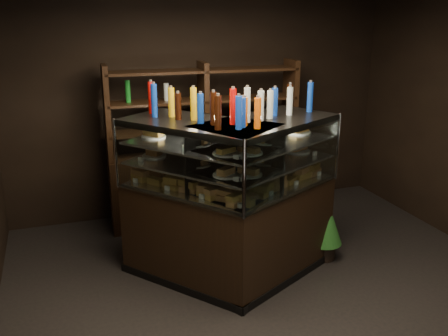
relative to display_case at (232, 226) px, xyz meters
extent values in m
plane|color=black|center=(0.28, -0.63, -0.53)|extent=(5.00, 5.00, 0.00)
cube|color=black|center=(0.28, 1.87, 0.97)|extent=(5.00, 0.02, 3.00)
cube|color=black|center=(0.31, -0.07, -0.06)|extent=(1.60, 1.30, 0.94)
cube|color=black|center=(0.31, -0.07, -0.49)|extent=(1.65, 1.34, 0.08)
cube|color=black|center=(0.31, -0.07, 1.04)|extent=(1.60, 1.30, 0.06)
cube|color=silver|center=(0.31, -0.07, 0.41)|extent=(1.53, 1.22, 0.02)
cube|color=silver|center=(0.31, -0.07, 0.64)|extent=(1.53, 1.22, 0.02)
cube|color=silver|center=(0.31, -0.07, 0.83)|extent=(1.53, 1.22, 0.02)
cube|color=white|center=(0.48, -0.39, 0.74)|extent=(1.27, 0.67, 0.66)
cylinder|color=silver|center=(1.11, -0.05, 0.74)|extent=(0.03, 0.03, 0.68)
cylinder|color=silver|center=(-0.16, -0.72, 0.74)|extent=(0.03, 0.03, 0.68)
cube|color=black|center=(-0.31, 0.07, -0.06)|extent=(1.45, 1.57, 0.94)
cube|color=black|center=(-0.31, 0.07, -0.49)|extent=(1.49, 1.62, 0.08)
cube|color=black|center=(-0.31, 0.07, 1.04)|extent=(1.45, 1.57, 0.06)
cube|color=silver|center=(-0.31, 0.07, 0.41)|extent=(1.37, 1.49, 0.02)
cube|color=silver|center=(-0.31, 0.07, 0.64)|extent=(1.37, 1.49, 0.02)
cube|color=silver|center=(-0.31, 0.07, 0.83)|extent=(1.37, 1.49, 0.02)
cube|color=white|center=(-0.60, -0.16, 0.74)|extent=(0.89, 1.14, 0.66)
cylinder|color=silver|center=(-0.16, -0.72, 0.74)|extent=(0.03, 0.03, 0.68)
cylinder|color=silver|center=(-1.04, 0.42, 0.74)|extent=(0.03, 0.03, 0.68)
cube|color=gold|center=(-0.20, -0.38, 0.45)|extent=(0.20, 0.16, 0.06)
cube|color=gold|center=(-0.03, -0.28, 0.45)|extent=(0.20, 0.16, 0.06)
cube|color=gold|center=(0.15, -0.19, 0.45)|extent=(0.20, 0.16, 0.06)
cube|color=gold|center=(0.33, -0.10, 0.45)|extent=(0.20, 0.16, 0.06)
cube|color=gold|center=(0.51, 0.00, 0.45)|extent=(0.20, 0.16, 0.06)
cube|color=gold|center=(0.69, 0.09, 0.45)|extent=(0.20, 0.16, 0.06)
cube|color=gold|center=(0.86, 0.18, 0.45)|extent=(0.20, 0.16, 0.06)
cylinder|color=white|center=(-0.17, -0.32, 0.65)|extent=(0.24, 0.24, 0.02)
cube|color=gold|center=(-0.17, -0.32, 0.69)|extent=(0.19, 0.15, 0.05)
cylinder|color=white|center=(0.31, -0.07, 0.65)|extent=(0.24, 0.24, 0.02)
cube|color=gold|center=(0.31, -0.07, 0.69)|extent=(0.19, 0.15, 0.05)
cylinder|color=white|center=(0.80, 0.19, 0.65)|extent=(0.24, 0.24, 0.02)
cube|color=gold|center=(0.80, 0.19, 0.69)|extent=(0.19, 0.15, 0.05)
cylinder|color=white|center=(-0.17, -0.32, 0.85)|extent=(0.24, 0.24, 0.02)
cube|color=gold|center=(-0.17, -0.32, 0.89)|extent=(0.19, 0.15, 0.05)
cylinder|color=white|center=(0.31, -0.07, 0.85)|extent=(0.24, 0.24, 0.02)
cube|color=gold|center=(0.31, -0.07, 0.89)|extent=(0.19, 0.15, 0.05)
cylinder|color=white|center=(0.80, 0.19, 0.85)|extent=(0.24, 0.24, 0.02)
cube|color=gold|center=(0.80, 0.19, 0.89)|extent=(0.19, 0.15, 0.05)
cube|color=gold|center=(-0.71, 0.52, 0.45)|extent=(0.18, 0.20, 0.06)
cube|color=gold|center=(-0.59, 0.36, 0.45)|extent=(0.18, 0.20, 0.06)
cube|color=gold|center=(-0.46, 0.21, 0.45)|extent=(0.18, 0.20, 0.06)
cube|color=gold|center=(-0.34, 0.05, 0.45)|extent=(0.18, 0.20, 0.06)
cube|color=gold|center=(-0.22, -0.11, 0.45)|extent=(0.18, 0.20, 0.06)
cube|color=gold|center=(-0.09, -0.27, 0.45)|extent=(0.18, 0.20, 0.06)
cube|color=gold|center=(0.03, -0.43, 0.45)|extent=(0.18, 0.20, 0.06)
cylinder|color=white|center=(-0.65, 0.50, 0.65)|extent=(0.24, 0.24, 0.02)
cube|color=gold|center=(-0.65, 0.50, 0.69)|extent=(0.17, 0.19, 0.05)
cylinder|color=white|center=(-0.31, 0.07, 0.65)|extent=(0.24, 0.24, 0.02)
cube|color=gold|center=(-0.31, 0.07, 0.69)|extent=(0.17, 0.19, 0.05)
cylinder|color=white|center=(0.02, -0.36, 0.65)|extent=(0.24, 0.24, 0.02)
cube|color=gold|center=(0.02, -0.36, 0.69)|extent=(0.17, 0.19, 0.05)
cylinder|color=white|center=(-0.65, 0.50, 0.85)|extent=(0.24, 0.24, 0.02)
cube|color=gold|center=(-0.65, 0.50, 0.89)|extent=(0.17, 0.19, 0.05)
cylinder|color=white|center=(-0.31, 0.07, 0.85)|extent=(0.24, 0.24, 0.02)
cube|color=gold|center=(-0.31, 0.07, 0.89)|extent=(0.17, 0.19, 0.05)
cylinder|color=white|center=(0.02, -0.36, 0.85)|extent=(0.24, 0.24, 0.02)
cube|color=gold|center=(0.02, -0.36, 0.89)|extent=(0.17, 0.19, 0.05)
cylinder|color=yellow|center=(-0.22, -0.35, 1.21)|extent=(0.06, 0.06, 0.28)
cylinder|color=silver|center=(-0.22, -0.35, 1.36)|extent=(0.03, 0.03, 0.02)
cylinder|color=#D8590A|center=(-0.10, -0.28, 1.21)|extent=(0.06, 0.06, 0.28)
cylinder|color=silver|center=(-0.10, -0.28, 1.36)|extent=(0.03, 0.03, 0.02)
cylinder|color=#147223|center=(0.02, -0.22, 1.21)|extent=(0.06, 0.06, 0.28)
cylinder|color=silver|center=(0.02, -0.22, 1.36)|extent=(0.03, 0.03, 0.02)
cylinder|color=#B20C0A|center=(0.14, -0.16, 1.21)|extent=(0.06, 0.06, 0.28)
cylinder|color=silver|center=(0.14, -0.16, 1.36)|extent=(0.03, 0.03, 0.02)
cylinder|color=black|center=(0.25, -0.10, 1.21)|extent=(0.06, 0.06, 0.28)
cylinder|color=silver|center=(0.25, -0.10, 1.36)|extent=(0.03, 0.03, 0.02)
cylinder|color=silver|center=(0.37, -0.03, 1.21)|extent=(0.06, 0.06, 0.28)
cylinder|color=silver|center=(0.37, -0.03, 1.36)|extent=(0.03, 0.03, 0.02)
cylinder|color=#0F38B2|center=(0.49, 0.03, 1.21)|extent=(0.06, 0.06, 0.28)
cylinder|color=silver|center=(0.49, 0.03, 1.36)|extent=(0.03, 0.03, 0.02)
cylinder|color=yellow|center=(0.61, 0.09, 1.21)|extent=(0.06, 0.06, 0.28)
cylinder|color=silver|center=(0.61, 0.09, 1.36)|extent=(0.03, 0.03, 0.02)
cylinder|color=#D8590A|center=(0.73, 0.15, 1.21)|extent=(0.06, 0.06, 0.28)
cylinder|color=silver|center=(0.73, 0.15, 1.36)|extent=(0.03, 0.03, 0.02)
cylinder|color=#147223|center=(0.85, 0.21, 1.21)|extent=(0.06, 0.06, 0.28)
cylinder|color=silver|center=(0.85, 0.21, 1.36)|extent=(0.03, 0.03, 0.02)
cylinder|color=yellow|center=(-0.68, 0.55, 1.21)|extent=(0.06, 0.06, 0.28)
cylinder|color=silver|center=(-0.68, 0.55, 1.36)|extent=(0.03, 0.03, 0.02)
cylinder|color=#D8590A|center=(-0.60, 0.44, 1.21)|extent=(0.06, 0.06, 0.28)
cylinder|color=silver|center=(-0.60, 0.44, 1.36)|extent=(0.03, 0.03, 0.02)
cylinder|color=#147223|center=(-0.52, 0.33, 1.21)|extent=(0.06, 0.06, 0.28)
cylinder|color=silver|center=(-0.52, 0.33, 1.36)|extent=(0.03, 0.03, 0.02)
cylinder|color=#B20C0A|center=(-0.44, 0.23, 1.21)|extent=(0.06, 0.06, 0.28)
cylinder|color=silver|center=(-0.44, 0.23, 1.36)|extent=(0.03, 0.03, 0.02)
cylinder|color=black|center=(-0.35, 0.12, 1.21)|extent=(0.06, 0.06, 0.28)
cylinder|color=silver|center=(-0.35, 0.12, 1.36)|extent=(0.03, 0.03, 0.02)
cylinder|color=silver|center=(-0.27, 0.02, 1.21)|extent=(0.06, 0.06, 0.28)
cylinder|color=silver|center=(-0.27, 0.02, 1.36)|extent=(0.03, 0.03, 0.02)
cylinder|color=#0F38B2|center=(-0.19, -0.09, 1.21)|extent=(0.06, 0.06, 0.28)
cylinder|color=silver|center=(-0.19, -0.09, 1.36)|extent=(0.03, 0.03, 0.02)
cylinder|color=yellow|center=(-0.11, -0.19, 1.21)|extent=(0.06, 0.06, 0.28)
cylinder|color=silver|center=(-0.11, -0.19, 1.36)|extent=(0.03, 0.03, 0.02)
cylinder|color=#D8590A|center=(-0.02, -0.30, 1.21)|extent=(0.06, 0.06, 0.28)
cylinder|color=silver|center=(-0.02, -0.30, 1.36)|extent=(0.03, 0.03, 0.02)
cylinder|color=#147223|center=(0.06, -0.41, 1.21)|extent=(0.06, 0.06, 0.28)
cylinder|color=silver|center=(0.06, -0.41, 1.36)|extent=(0.03, 0.03, 0.02)
cylinder|color=black|center=(1.06, 0.00, -0.44)|extent=(0.25, 0.25, 0.19)
cone|color=#1F5A19|center=(1.06, 0.00, -0.09)|extent=(0.37, 0.37, 0.52)
cone|color=#1F5A19|center=(1.06, 0.00, 0.08)|extent=(0.29, 0.29, 0.36)
cube|color=black|center=(0.15, 1.42, -0.08)|extent=(2.35, 0.52, 0.90)
cube|color=black|center=(-0.99, 1.47, 0.92)|extent=(0.08, 0.38, 1.10)
cube|color=black|center=(0.15, 1.42, 0.92)|extent=(0.08, 0.38, 1.10)
cube|color=black|center=(1.28, 1.38, 0.92)|extent=(0.08, 0.38, 1.10)
cube|color=black|center=(0.15, 1.42, 0.67)|extent=(2.30, 0.47, 0.03)
cube|color=black|center=(0.15, 1.42, 1.02)|extent=(2.30, 0.47, 0.03)
cube|color=black|center=(0.15, 1.42, 1.37)|extent=(2.30, 0.47, 0.03)
cylinder|color=yellow|center=(-0.74, 1.46, 0.79)|extent=(0.06, 0.06, 0.22)
cylinder|color=#D8590A|center=(-0.30, 1.44, 0.79)|extent=(0.06, 0.06, 0.22)
cylinder|color=#147223|center=(0.15, 1.42, 0.79)|extent=(0.06, 0.06, 0.22)
cylinder|color=#B20C0A|center=(0.59, 1.41, 0.79)|extent=(0.06, 0.06, 0.22)
cylinder|color=black|center=(1.03, 1.39, 0.79)|extent=(0.06, 0.06, 0.22)
camera|label=1|loc=(-1.55, -4.27, 2.04)|focal=40.00mm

